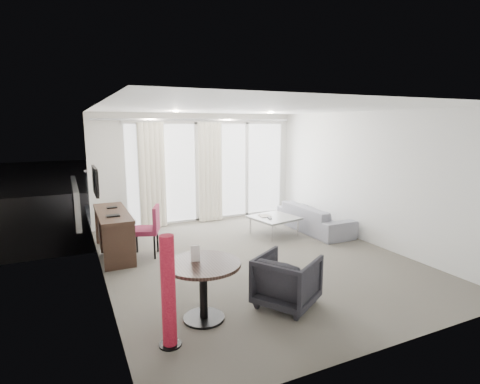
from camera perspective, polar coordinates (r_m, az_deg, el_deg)
name	(u,v)px	position (r m, az deg, el deg)	size (l,w,h in m)	color
floor	(254,258)	(6.74, 2.20, -10.07)	(5.00, 6.00, 0.00)	#58534A
ceiling	(255,109)	(6.33, 2.36, 12.58)	(5.00, 6.00, 0.00)	white
wall_left	(100,198)	(5.72, -20.55, -0.91)	(0.00, 6.00, 2.60)	silver
wall_right	(366,177)	(7.87, 18.68, 2.11)	(0.00, 6.00, 2.60)	silver
wall_front	(393,231)	(4.05, 22.28, -5.48)	(5.00, 0.00, 2.60)	silver
window_panel	(210,171)	(9.25, -4.60, 3.15)	(4.00, 0.02, 2.38)	white
window_frame	(210,171)	(9.24, -4.57, 3.14)	(4.10, 0.06, 2.44)	white
curtain_left	(152,176)	(8.69, -13.21, 2.45)	(0.60, 0.20, 2.38)	white
curtain_right	(210,172)	(9.08, -4.53, 3.01)	(0.60, 0.20, 2.38)	white
curtain_track	(200,120)	(8.92, -6.18, 10.91)	(4.80, 0.04, 0.04)	#B2B2B7
downlight_a	(176,111)	(7.49, -9.74, 12.02)	(0.12, 0.12, 0.02)	#FFE0B2
downlight_b	(271,113)	(8.31, 4.67, 11.95)	(0.12, 0.12, 0.02)	#FFE0B2
desk	(114,233)	(7.19, -18.69, -5.98)	(0.53, 1.70, 0.80)	#322017
tv	(95,181)	(7.15, -21.20, 1.58)	(0.05, 0.80, 0.50)	black
desk_chair	(145,231)	(6.95, -14.29, -5.80)	(0.50, 0.47, 0.92)	maroon
round_table	(203,291)	(4.69, -5.59, -14.82)	(0.91, 0.91, 0.73)	black
menu_card	(195,262)	(4.60, -6.80, -10.52)	(0.11, 0.02, 0.20)	white
red_lamp	(168,292)	(4.13, -10.86, -14.71)	(0.25, 0.25, 1.23)	#A4162B
tub_armchair	(287,280)	(5.05, 7.16, -13.22)	(0.72, 0.74, 0.68)	black
coffee_table	(274,226)	(8.10, 5.19, -5.14)	(0.88, 0.88, 0.40)	gray
remote	(270,220)	(7.90, 4.53, -4.30)	(0.05, 0.17, 0.02)	black
magazine	(265,218)	(8.10, 3.78, -3.92)	(0.23, 0.30, 0.02)	gray
sofa	(314,218)	(8.53, 11.26, -3.87)	(1.97, 0.77, 0.57)	gray
terrace_slab	(192,209)	(10.88, -7.32, -2.56)	(5.60, 3.00, 0.12)	#4D4D50
rattan_chair_a	(215,192)	(11.10, -3.77, -0.01)	(0.50, 0.50, 0.73)	#442C18
rattan_chair_b	(231,185)	(11.78, -1.33, 1.04)	(0.62, 0.62, 0.90)	#442C18
rattan_table	(236,195)	(11.17, -0.57, -0.45)	(0.52, 0.52, 0.52)	#442C18
balustrade	(178,183)	(12.14, -9.49, 1.42)	(5.50, 0.06, 1.05)	#B2B2B7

